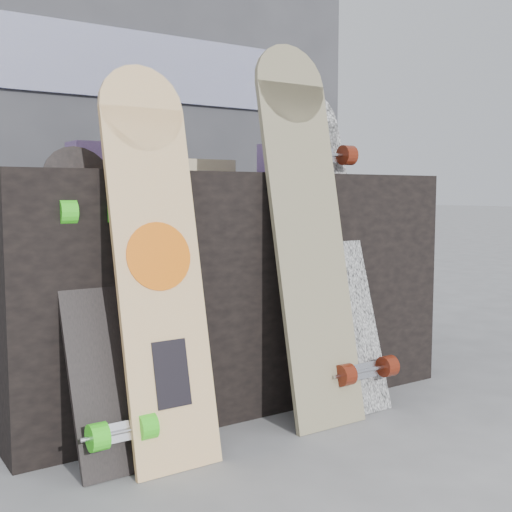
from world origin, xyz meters
TOP-DOWN VIEW (x-y plane):
  - ground at (0.00, 0.00)m, footprint 60.00×60.00m
  - vendor_table at (0.00, 0.50)m, footprint 1.60×0.60m
  - booth at (0.00, 1.35)m, footprint 2.40×0.22m
  - merch_box_purple at (-0.41, 0.58)m, footprint 0.18×0.12m
  - merch_box_small at (0.29, 0.51)m, footprint 0.14×0.14m
  - merch_box_flat at (0.04, 0.68)m, footprint 0.22×0.10m
  - longboard_geisha at (-0.42, 0.11)m, footprint 0.25×0.26m
  - longboard_celtic at (0.12, 0.14)m, footprint 0.27×0.28m
  - longboard_cascadia at (0.28, 0.20)m, footprint 0.26×0.40m
  - skateboard_dark at (-0.57, 0.18)m, footprint 0.20×0.37m

SIDE VIEW (x-z plane):
  - ground at x=0.00m, z-range 0.00..0.00m
  - vendor_table at x=0.00m, z-range 0.00..0.80m
  - skateboard_dark at x=-0.57m, z-range 0.01..0.88m
  - longboard_geisha at x=-0.42m, z-range 0.03..1.12m
  - longboard_cascadia at x=0.28m, z-range 0.02..1.13m
  - longboard_celtic at x=0.12m, z-range 0.04..1.26m
  - merch_box_flat at x=0.04m, z-range 0.80..0.86m
  - merch_box_purple at x=-0.41m, z-range 0.80..0.90m
  - merch_box_small at x=0.29m, z-range 0.80..0.92m
  - booth at x=0.00m, z-range 0.00..2.20m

